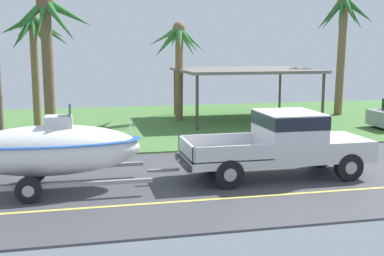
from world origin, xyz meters
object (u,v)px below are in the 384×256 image
at_px(pickup_truck_towing, 287,141).
at_px(palm_tree_mid, 49,34).
at_px(palm_tree_far_right, 178,50).
at_px(boat_on_trailer, 50,150).
at_px(palm_tree_far_left, 343,26).
at_px(palm_tree_near_left, 36,39).
at_px(carport_awning, 244,71).

distance_m(pickup_truck_towing, palm_tree_mid, 10.51).
bearing_deg(pickup_truck_towing, palm_tree_far_right, 94.87).
bearing_deg(pickup_truck_towing, boat_on_trailer, 180.00).
bearing_deg(boat_on_trailer, palm_tree_far_right, 63.45).
relative_size(palm_tree_far_left, palm_tree_far_right, 1.33).
bearing_deg(palm_tree_near_left, palm_tree_far_left, 5.99).
bearing_deg(palm_tree_near_left, palm_tree_mid, -75.48).
xyz_separation_m(carport_awning, palm_tree_far_right, (-3.34, 0.50, 1.09)).
bearing_deg(carport_awning, palm_tree_far_right, 171.47).
xyz_separation_m(palm_tree_mid, palm_tree_far_left, (15.13, 4.45, 0.63)).
relative_size(palm_tree_near_left, palm_tree_mid, 0.90).
relative_size(boat_on_trailer, carport_awning, 0.92).
bearing_deg(palm_tree_near_left, pickup_truck_towing, -52.01).
relative_size(carport_awning, palm_tree_near_left, 1.26).
bearing_deg(palm_tree_far_right, carport_awning, -8.53).
height_order(boat_on_trailer, palm_tree_far_left, palm_tree_far_left).
distance_m(pickup_truck_towing, carport_awning, 11.41).
distance_m(carport_awning, palm_tree_far_right, 3.55).
distance_m(pickup_truck_towing, palm_tree_near_left, 12.95).
distance_m(pickup_truck_towing, palm_tree_far_right, 11.89).
xyz_separation_m(pickup_truck_towing, palm_tree_far_left, (8.11, 11.58, 3.86)).
xyz_separation_m(pickup_truck_towing, carport_awning, (2.36, 11.06, 1.51)).
distance_m(palm_tree_near_left, palm_tree_far_left, 15.96).
xyz_separation_m(carport_awning, palm_tree_far_left, (5.75, 0.52, 2.36)).
distance_m(carport_awning, palm_tree_mid, 10.31).
bearing_deg(carport_awning, palm_tree_near_left, -173.54).
distance_m(pickup_truck_towing, boat_on_trailer, 6.76).
distance_m(palm_tree_near_left, palm_tree_far_right, 6.97).
relative_size(palm_tree_near_left, palm_tree_far_right, 1.05).
xyz_separation_m(boat_on_trailer, palm_tree_mid, (-0.26, 7.13, 3.18)).
xyz_separation_m(palm_tree_near_left, palm_tree_far_right, (6.76, 1.65, -0.48)).
bearing_deg(palm_tree_far_right, palm_tree_far_left, 0.11).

